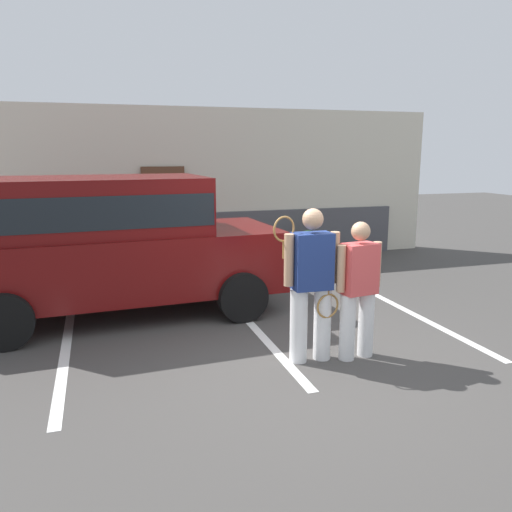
{
  "coord_description": "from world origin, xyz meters",
  "views": [
    {
      "loc": [
        -2.2,
        -5.09,
        2.41
      ],
      "look_at": [
        -0.23,
        1.2,
        1.05
      ],
      "focal_mm": 35.74,
      "sensor_mm": 36.0,
      "label": 1
    }
  ],
  "objects": [
    {
      "name": "parking_stripe_0",
      "position": [
        -2.68,
        1.5,
        0.0
      ],
      "size": [
        0.12,
        4.4,
        0.01
      ],
      "primitive_type": "cube",
      "color": "silver",
      "rests_on": "ground_plane"
    },
    {
      "name": "parking_stripe_2",
      "position": [
        2.26,
        1.5,
        0.0
      ],
      "size": [
        0.12,
        4.4,
        0.01
      ],
      "primitive_type": "cube",
      "color": "silver",
      "rests_on": "ground_plane"
    },
    {
      "name": "tennis_player_woman",
      "position": [
        0.63,
        0.0,
        0.84
      ],
      "size": [
        0.87,
        0.31,
        1.63
      ],
      "rotation": [
        0.0,
        0.0,
        3.29
      ],
      "color": "white",
      "rests_on": "ground_plane"
    },
    {
      "name": "parking_stripe_1",
      "position": [
        -0.21,
        1.5,
        0.0
      ],
      "size": [
        0.12,
        4.4,
        0.01
      ],
      "primitive_type": "cube",
      "color": "silver",
      "rests_on": "ground_plane"
    },
    {
      "name": "tennis_player_man",
      "position": [
        0.08,
        0.09,
        0.93
      ],
      "size": [
        0.8,
        0.29,
        1.79
      ],
      "rotation": [
        0.0,
        0.0,
        3.12
      ],
      "color": "white",
      "rests_on": "ground_plane"
    },
    {
      "name": "potted_plant_by_porch",
      "position": [
        2.18,
        5.08,
        0.4
      ],
      "size": [
        0.54,
        0.54,
        0.72
      ],
      "color": "#9E5638",
      "rests_on": "ground_plane"
    },
    {
      "name": "parked_suv",
      "position": [
        -1.99,
        2.55,
        1.15
      ],
      "size": [
        4.69,
        2.35,
        2.05
      ],
      "rotation": [
        0.0,
        0.0,
        0.05
      ],
      "color": "#590C0C",
      "rests_on": "ground_plane"
    },
    {
      "name": "ground_plane",
      "position": [
        0.0,
        0.0,
        0.0
      ],
      "size": [
        40.0,
        40.0,
        0.0
      ],
      "primitive_type": "plane",
      "color": "#423F3D"
    },
    {
      "name": "house_frontage",
      "position": [
        -0.01,
        5.95,
        1.57
      ],
      "size": [
        10.89,
        0.4,
        3.33
      ],
      "color": "beige",
      "rests_on": "ground_plane"
    }
  ]
}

